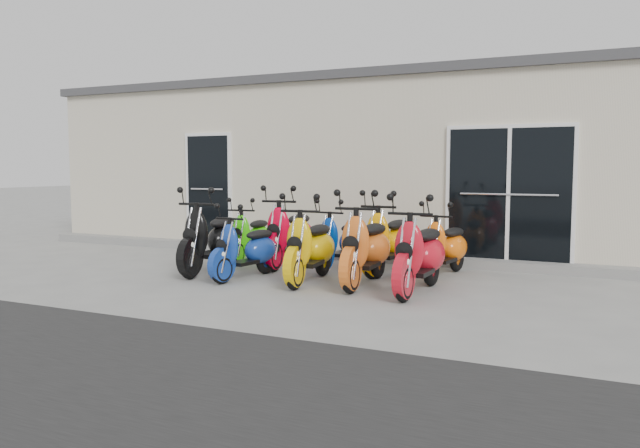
# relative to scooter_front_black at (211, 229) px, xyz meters

# --- Properties ---
(ground) EXTENTS (80.00, 80.00, 0.00)m
(ground) POSITION_rel_scooter_front_black_xyz_m (1.49, 0.20, -0.67)
(ground) COLOR gray
(ground) RESTS_ON ground
(building) EXTENTS (14.00, 6.00, 3.20)m
(building) POSITION_rel_scooter_front_black_xyz_m (1.49, 5.40, 0.93)
(building) COLOR beige
(building) RESTS_ON ground
(roof_cap) EXTENTS (14.20, 6.20, 0.16)m
(roof_cap) POSITION_rel_scooter_front_black_xyz_m (1.49, 5.40, 2.61)
(roof_cap) COLOR #3F3F42
(roof_cap) RESTS_ON building
(front_step) EXTENTS (14.00, 0.40, 0.15)m
(front_step) POSITION_rel_scooter_front_black_xyz_m (1.49, 2.22, -0.60)
(front_step) COLOR gray
(front_step) RESTS_ON ground
(door_left) EXTENTS (1.07, 0.08, 2.22)m
(door_left) POSITION_rel_scooter_front_black_xyz_m (-1.71, 2.37, 0.59)
(door_left) COLOR black
(door_left) RESTS_ON front_step
(door_right) EXTENTS (2.02, 0.08, 2.22)m
(door_right) POSITION_rel_scooter_front_black_xyz_m (4.09, 2.37, 0.59)
(door_right) COLOR black
(door_right) RESTS_ON front_step
(scooter_front_black) EXTENTS (0.87, 1.89, 1.35)m
(scooter_front_black) POSITION_rel_scooter_front_black_xyz_m (0.00, 0.00, 0.00)
(scooter_front_black) COLOR black
(scooter_front_black) RESTS_ON ground
(scooter_front_blue) EXTENTS (0.75, 1.58, 1.13)m
(scooter_front_blue) POSITION_rel_scooter_front_black_xyz_m (0.77, -0.22, -0.11)
(scooter_front_blue) COLOR #133795
(scooter_front_blue) RESTS_ON ground
(scooter_front_orange_a) EXTENTS (0.81, 1.80, 1.29)m
(scooter_front_orange_a) POSITION_rel_scooter_front_black_xyz_m (1.76, -0.08, -0.03)
(scooter_front_orange_a) COLOR #E8B706
(scooter_front_orange_a) RESTS_ON ground
(scooter_front_orange_b) EXTENTS (0.76, 1.86, 1.35)m
(scooter_front_orange_b) POSITION_rel_scooter_front_black_xyz_m (2.55, 0.04, 0.00)
(scooter_front_orange_b) COLOR orange
(scooter_front_orange_b) RESTS_ON ground
(scooter_front_red) EXTENTS (0.68, 1.79, 1.31)m
(scooter_front_red) POSITION_rel_scooter_front_black_xyz_m (3.38, -0.18, -0.02)
(scooter_front_red) COLOR red
(scooter_front_red) RESTS_ON ground
(scooter_back_green) EXTENTS (0.70, 1.58, 1.13)m
(scooter_back_green) POSITION_rel_scooter_front_black_xyz_m (-0.04, 1.24, -0.11)
(scooter_back_green) COLOR #36DF09
(scooter_back_green) RESTS_ON ground
(scooter_back_red) EXTENTS (0.80, 1.88, 1.35)m
(scooter_back_red) POSITION_rel_scooter_front_black_xyz_m (0.81, 1.09, 0.00)
(scooter_back_red) COLOR red
(scooter_back_red) RESTS_ON ground
(scooter_back_blue) EXTENTS (0.79, 1.62, 1.15)m
(scooter_back_blue) POSITION_rel_scooter_front_black_xyz_m (1.67, 1.23, -0.10)
(scooter_back_blue) COLOR #042F90
(scooter_back_blue) RESTS_ON ground
(scooter_back_yellow) EXTENTS (0.77, 1.80, 1.30)m
(scooter_back_yellow) POSITION_rel_scooter_front_black_xyz_m (2.51, 1.12, -0.02)
(scooter_back_yellow) COLOR #FFA400
(scooter_back_yellow) RESTS_ON ground
(scooter_back_extra) EXTENTS (0.79, 1.62, 1.15)m
(scooter_back_extra) POSITION_rel_scooter_front_black_xyz_m (3.36, 1.23, -0.10)
(scooter_back_extra) COLOR orange
(scooter_back_extra) RESTS_ON ground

